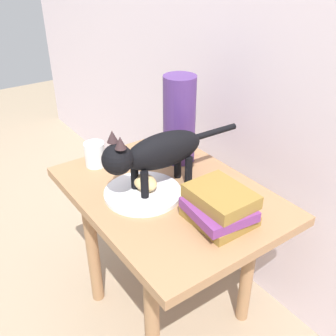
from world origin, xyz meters
name	(u,v)px	position (x,y,z in m)	size (l,w,h in m)	color
ground_plane	(168,306)	(0.00, 0.00, 0.00)	(6.00, 6.00, 0.00)	gray
side_table	(168,212)	(0.00, 0.00, 0.45)	(0.71, 0.52, 0.53)	#9E724C
plate	(143,193)	(-0.02, -0.08, 0.54)	(0.24, 0.24, 0.01)	white
bread_roll	(145,183)	(-0.03, -0.07, 0.57)	(0.08, 0.06, 0.05)	#E0BC7A
cat	(155,153)	(-0.02, -0.03, 0.66)	(0.10, 0.48, 0.23)	black
book_stack	(220,206)	(0.21, 0.03, 0.58)	(0.19, 0.17, 0.10)	olive
green_vase	(179,120)	(-0.14, 0.15, 0.68)	(0.11, 0.11, 0.30)	#4C2D72
candle_jar	(95,156)	(-0.28, -0.11, 0.57)	(0.07, 0.07, 0.08)	silver
tv_remote	(137,156)	(-0.23, 0.03, 0.54)	(0.15, 0.04, 0.02)	black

